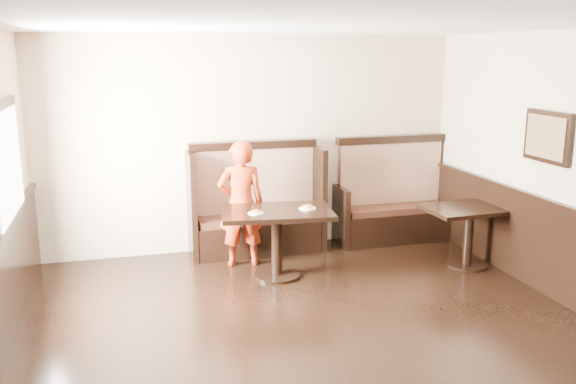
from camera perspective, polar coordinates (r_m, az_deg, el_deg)
name	(u,v)px	position (r m, az deg, el deg)	size (l,w,h in m)	color
ground	(344,374)	(5.24, 5.26, -16.60)	(7.00, 7.00, 0.00)	black
room_shell	(300,289)	(5.10, 1.11, -9.04)	(7.00, 7.00, 7.00)	#C4AA8E
booth_main	(256,212)	(7.99, -3.01, -1.90)	(1.75, 0.72, 1.45)	black
booth_neighbor	(393,206)	(8.62, 9.76, -1.28)	(1.65, 0.72, 1.45)	black
table_main	(277,226)	(7.05, -1.06, -3.18)	(1.36, 0.95, 0.81)	black
table_neighbor	(469,222)	(7.74, 16.60, -2.68)	(1.10, 0.74, 0.75)	black
child	(241,204)	(7.42, -4.42, -1.11)	(0.57, 0.37, 1.56)	#A62B11
pizza_plate_left	(256,212)	(6.86, -3.04, -1.91)	(0.18, 0.18, 0.03)	white
pizza_plate_right	(307,207)	(7.06, 1.83, -1.45)	(0.20, 0.20, 0.04)	white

